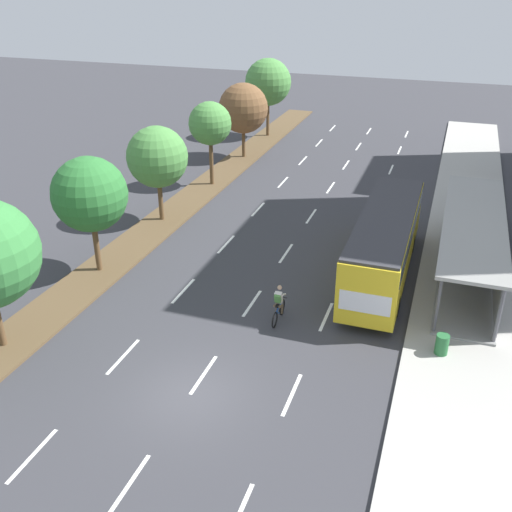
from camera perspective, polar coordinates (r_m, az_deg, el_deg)
The scene contains 15 objects.
ground_plane at distance 21.76m, azimuth -6.53°, elevation -13.44°, with size 140.00×140.00×0.00m, color #38383D.
median_strip at distance 40.77m, azimuth -5.24°, elevation 6.55°, with size 2.60×52.00×0.12m, color brown.
sidewalk_right at distance 37.53m, azimuth 20.11°, elevation 3.21°, with size 4.50×52.00×0.15m, color #ADAAA3.
lane_divider_left at distance 37.28m, azimuth 0.21°, elevation 4.62°, with size 0.14×46.74×0.01m.
lane_divider_center at distance 36.38m, azimuth 5.45°, elevation 3.93°, with size 0.14×46.74×0.01m.
lane_divider_right at distance 35.80m, azimuth 10.89°, elevation 3.17°, with size 0.14×46.74×0.01m.
bus_shelter at distance 30.37m, azimuth 20.93°, elevation 1.30°, with size 2.90×13.14×2.86m.
bus at distance 28.88m, azimuth 12.56°, elevation 1.64°, with size 2.54×11.29×3.37m.
cyclist at distance 25.22m, azimuth 2.24°, elevation -4.84°, with size 0.46×1.82×1.71m.
median_tree_second at distance 29.00m, azimuth -16.05°, elevation 5.83°, with size 3.65×3.65×5.88m.
median_tree_third at distance 34.66m, azimuth -9.68°, elevation 9.56°, with size 3.59×3.59×5.70m.
median_tree_fourth at distance 40.43m, azimuth -4.54°, elevation 12.83°, with size 2.93×2.93×5.77m.
median_tree_fifth at distance 46.87m, azimuth -1.26°, elevation 14.31°, with size 3.89×3.89×5.83m.
median_tree_farthest at distance 53.23m, azimuth 1.20°, elevation 16.72°, with size 4.06×4.06×6.77m.
trash_bin at distance 24.27m, azimuth 17.82°, elevation -8.27°, with size 0.52×0.52×0.85m, color #286B38.
Camera 1 is at (7.70, -14.85, 13.92)m, focal length 40.68 mm.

